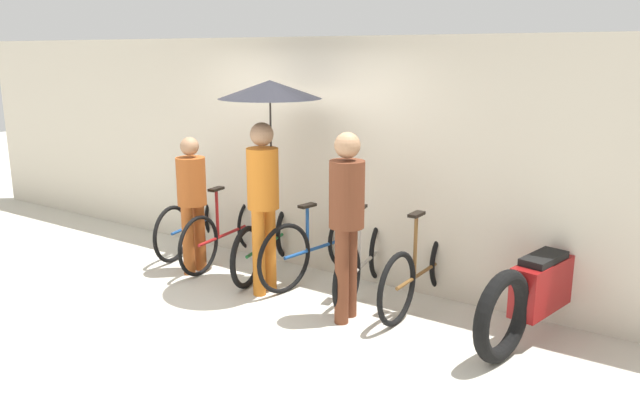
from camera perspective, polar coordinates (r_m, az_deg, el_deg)
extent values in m
plane|color=beige|center=(6.10, -9.79, -10.28)|extent=(30.00, 30.00, 0.00)
cube|color=beige|center=(6.97, -0.74, 4.03)|extent=(12.23, 0.12, 2.59)
torus|color=black|center=(8.35, -9.15, -1.25)|extent=(0.17, 0.68, 0.68)
torus|color=black|center=(7.54, -13.39, -3.05)|extent=(0.17, 0.68, 0.68)
cylinder|color=#19478C|center=(7.94, -11.16, -2.11)|extent=(0.22, 1.02, 0.04)
cylinder|color=#19478C|center=(7.74, -12.01, -0.54)|extent=(0.04, 0.04, 0.53)
cube|color=black|center=(7.67, -12.11, 1.48)|extent=(0.12, 0.21, 0.03)
cylinder|color=#19478C|center=(8.28, -9.23, 0.92)|extent=(0.04, 0.04, 0.65)
cylinder|color=#19478C|center=(8.22, -9.32, 3.12)|extent=(0.44, 0.11, 0.03)
torus|color=black|center=(7.87, -6.10, -2.06)|extent=(0.12, 0.68, 0.68)
torus|color=black|center=(7.03, -11.03, -4.13)|extent=(0.12, 0.68, 0.68)
cylinder|color=maroon|center=(7.45, -8.42, -3.04)|extent=(0.16, 1.09, 0.04)
cylinder|color=maroon|center=(7.22, -9.39, -1.29)|extent=(0.04, 0.04, 0.56)
cube|color=black|center=(7.16, -9.48, 1.00)|extent=(0.11, 0.21, 0.03)
cylinder|color=maroon|center=(7.78, -6.16, 0.64)|extent=(0.04, 0.04, 0.76)
cylinder|color=maroon|center=(7.71, -6.24, 3.39)|extent=(0.44, 0.08, 0.03)
torus|color=black|center=(7.52, -2.91, -2.80)|extent=(0.21, 0.66, 0.67)
torus|color=black|center=(6.60, -6.72, -5.21)|extent=(0.21, 0.66, 0.67)
cylinder|color=#19662D|center=(7.06, -4.69, -3.93)|extent=(0.28, 1.06, 0.04)
cylinder|color=#19662D|center=(6.82, -5.41, -2.29)|extent=(0.04, 0.04, 0.52)
cube|color=black|center=(6.76, -5.47, -0.06)|extent=(0.13, 0.22, 0.03)
cylinder|color=#19662D|center=(7.43, -2.94, -0.06)|extent=(0.04, 0.04, 0.74)
cylinder|color=#19662D|center=(7.35, -2.98, 2.74)|extent=(0.44, 0.13, 0.03)
torus|color=black|center=(7.14, 2.78, -3.41)|extent=(0.16, 0.73, 0.74)
torus|color=black|center=(6.42, -3.26, -5.36)|extent=(0.16, 0.73, 0.74)
cylinder|color=#19478C|center=(6.77, -0.08, -4.34)|extent=(0.20, 1.03, 0.04)
cylinder|color=#19478C|center=(6.57, -1.17, -2.68)|extent=(0.04, 0.04, 0.48)
cube|color=black|center=(6.51, -1.18, -0.52)|extent=(0.12, 0.21, 0.03)
cylinder|color=#19478C|center=(7.05, 2.81, -0.81)|extent=(0.04, 0.04, 0.67)
cylinder|color=#19478C|center=(6.97, 2.84, 1.86)|extent=(0.44, 0.10, 0.03)
torus|color=black|center=(6.86, 5.54, -4.45)|extent=(0.17, 0.67, 0.67)
torus|color=black|center=(5.95, 2.48, -7.25)|extent=(0.17, 0.67, 0.67)
cylinder|color=#A59E93|center=(6.40, 4.12, -5.76)|extent=(0.23, 1.01, 0.04)
cylinder|color=#A59E93|center=(6.15, 3.62, -3.58)|extent=(0.04, 0.04, 0.61)
cube|color=black|center=(6.06, 3.66, -0.69)|extent=(0.13, 0.21, 0.03)
cylinder|color=#A59E93|center=(6.76, 5.61, -1.46)|extent=(0.04, 0.04, 0.74)
cylinder|color=#A59E93|center=(6.67, 5.68, 1.63)|extent=(0.44, 0.11, 0.03)
torus|color=black|center=(6.63, 11.37, -5.19)|extent=(0.06, 0.69, 0.69)
torus|color=black|center=(5.73, 7.05, -8.07)|extent=(0.06, 0.69, 0.69)
cylinder|color=brown|center=(6.17, 9.37, -6.53)|extent=(0.05, 1.06, 0.04)
cylinder|color=brown|center=(5.92, 8.70, -4.29)|extent=(0.04, 0.04, 0.61)
cube|color=black|center=(5.83, 8.81, -1.30)|extent=(0.09, 0.20, 0.03)
cylinder|color=brown|center=(6.54, 11.50, -2.47)|extent=(0.04, 0.04, 0.65)
cylinder|color=brown|center=(6.46, 11.63, 0.32)|extent=(0.44, 0.03, 0.03)
cylinder|color=#9E4C1E|center=(7.08, -11.96, -3.63)|extent=(0.13, 0.13, 0.78)
cylinder|color=#9E4C1E|center=(7.21, -10.94, -3.29)|extent=(0.13, 0.13, 0.78)
cylinder|color=#9E4C1E|center=(6.99, -11.69, 1.69)|extent=(0.32, 0.32, 0.53)
sphere|color=#997051|center=(6.92, -11.85, 4.83)|extent=(0.20, 0.20, 0.20)
cylinder|color=#C66B1E|center=(6.35, -5.62, -4.84)|extent=(0.13, 0.13, 0.90)
cylinder|color=#C66B1E|center=(6.49, -4.61, -4.44)|extent=(0.13, 0.13, 0.90)
cylinder|color=#C66B1E|center=(6.23, -5.26, 1.97)|extent=(0.32, 0.32, 0.61)
sphere|color=#997051|center=(6.15, -5.34, 6.01)|extent=(0.23, 0.23, 0.23)
cylinder|color=#332D28|center=(6.27, -4.53, 5.83)|extent=(0.02, 0.02, 0.74)
cone|color=black|center=(6.22, -4.60, 10.05)|extent=(1.03, 1.03, 0.18)
cylinder|color=brown|center=(5.69, 2.00, -7.04)|extent=(0.13, 0.13, 0.89)
cylinder|color=brown|center=(5.84, 2.78, -6.49)|extent=(0.13, 0.13, 0.89)
cylinder|color=brown|center=(5.55, 2.47, 0.53)|extent=(0.32, 0.32, 0.61)
sphere|color=tan|center=(5.47, 2.52, 5.02)|extent=(0.23, 0.23, 0.23)
torus|color=black|center=(6.35, 22.14, -6.44)|extent=(0.27, 0.78, 0.77)
torus|color=black|center=(5.24, 16.34, -10.18)|extent=(0.27, 0.78, 0.77)
cube|color=maroon|center=(5.76, 19.59, -7.40)|extent=(0.37, 0.75, 0.44)
cube|color=black|center=(5.68, 19.79, -5.03)|extent=(0.31, 0.54, 0.06)
cylinder|color=#B2B2B7|center=(6.19, 22.58, -1.64)|extent=(0.58, 0.14, 0.03)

